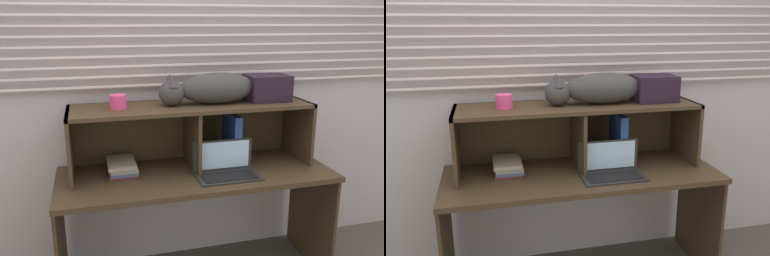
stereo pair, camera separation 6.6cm
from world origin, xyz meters
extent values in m
cube|color=#B3ACB5|center=(0.00, 0.55, 1.25)|extent=(4.40, 0.04, 2.50)
cube|color=silver|center=(0.00, 0.50, 1.19)|extent=(3.46, 0.02, 0.01)
cube|color=silver|center=(0.00, 0.50, 1.25)|extent=(3.46, 0.02, 0.01)
cube|color=silver|center=(0.00, 0.50, 1.31)|extent=(3.46, 0.02, 0.01)
cube|color=silver|center=(0.00, 0.50, 1.37)|extent=(3.46, 0.02, 0.01)
cube|color=silver|center=(0.00, 0.50, 1.42)|extent=(3.46, 0.02, 0.01)
cube|color=silver|center=(0.00, 0.50, 1.48)|extent=(3.46, 0.02, 0.01)
cube|color=silver|center=(0.00, 0.50, 1.54)|extent=(3.46, 0.02, 0.01)
cube|color=silver|center=(0.00, 0.50, 1.60)|extent=(3.46, 0.02, 0.01)
cube|color=silver|center=(0.00, 0.50, 1.66)|extent=(3.46, 0.02, 0.01)
cube|color=#3F2D1E|center=(0.00, 0.21, 0.70)|extent=(1.59, 0.60, 0.03)
cube|color=#3F2D1E|center=(-0.78, 0.21, 0.34)|extent=(0.02, 0.54, 0.68)
cube|color=#3F2D1E|center=(0.78, 0.21, 0.34)|extent=(0.02, 0.54, 0.68)
cube|color=#3F2D1E|center=(0.00, 0.31, 1.08)|extent=(1.41, 0.38, 0.02)
cube|color=#3F2D1E|center=(-0.70, 0.31, 0.90)|extent=(0.02, 0.38, 0.38)
cube|color=#3F2D1E|center=(0.70, 0.31, 0.90)|extent=(0.02, 0.38, 0.38)
cube|color=#3F2D1E|center=(0.00, 0.31, 0.89)|extent=(0.02, 0.36, 0.36)
cube|color=#3E321B|center=(0.00, 0.50, 0.90)|extent=(1.41, 0.01, 0.38)
ellipsoid|color=#363435|center=(0.15, 0.31, 1.19)|extent=(0.46, 0.19, 0.18)
sphere|color=#363435|center=(-0.12, 0.31, 1.17)|extent=(0.15, 0.15, 0.15)
cone|color=#3A343A|center=(-0.12, 0.27, 1.24)|extent=(0.07, 0.07, 0.07)
cone|color=#343835|center=(-0.12, 0.35, 1.24)|extent=(0.07, 0.07, 0.07)
cylinder|color=#363435|center=(0.48, 0.31, 1.13)|extent=(0.28, 0.07, 0.07)
cube|color=#262626|center=(0.15, 0.09, 0.72)|extent=(0.36, 0.20, 0.01)
cube|color=#262626|center=(0.15, 0.19, 0.81)|extent=(0.36, 0.01, 0.18)
cube|color=#ADD1F9|center=(0.15, 0.18, 0.81)|extent=(0.32, 0.00, 0.16)
cube|color=black|center=(0.15, 0.08, 0.72)|extent=(0.30, 0.14, 0.00)
cube|color=navy|center=(0.25, 0.31, 0.87)|extent=(0.05, 0.23, 0.31)
cube|color=brown|center=(-0.42, 0.32, 0.72)|extent=(0.16, 0.24, 0.02)
cube|color=#414C71|center=(-0.41, 0.30, 0.74)|extent=(0.16, 0.24, 0.02)
cube|color=gray|center=(-0.42, 0.31, 0.76)|extent=(0.16, 0.24, 0.02)
cube|color=gray|center=(-0.42, 0.31, 0.78)|extent=(0.16, 0.24, 0.02)
cylinder|color=#D8417F|center=(-0.42, 0.31, 1.13)|extent=(0.09, 0.09, 0.08)
cube|color=black|center=(0.47, 0.31, 1.17)|extent=(0.25, 0.19, 0.16)
camera|label=1|loc=(-0.58, -1.87, 1.57)|focal=37.05mm
camera|label=2|loc=(-0.52, -1.89, 1.57)|focal=37.05mm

